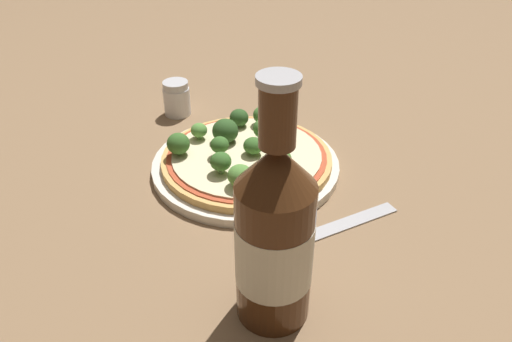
# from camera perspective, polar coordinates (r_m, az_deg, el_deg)

# --- Properties ---
(ground_plane) EXTENTS (3.00, 3.00, 0.00)m
(ground_plane) POSITION_cam_1_polar(r_m,az_deg,el_deg) (0.68, -1.69, 0.66)
(ground_plane) COLOR #846647
(plate) EXTENTS (0.25, 0.25, 0.01)m
(plate) POSITION_cam_1_polar(r_m,az_deg,el_deg) (0.67, -1.05, 0.73)
(plate) COLOR silver
(plate) RESTS_ON ground_plane
(pizza) EXTENTS (0.22, 0.22, 0.01)m
(pizza) POSITION_cam_1_polar(r_m,az_deg,el_deg) (0.66, -0.91, 1.58)
(pizza) COLOR tan
(pizza) RESTS_ON plate
(broccoli_floret_0) EXTENTS (0.03, 0.03, 0.02)m
(broccoli_floret_0) POSITION_cam_1_polar(r_m,az_deg,el_deg) (0.65, -0.32, 2.90)
(broccoli_floret_0) COLOR #6B8E51
(broccoli_floret_0) RESTS_ON pizza
(broccoli_floret_1) EXTENTS (0.03, 0.03, 0.03)m
(broccoli_floret_1) POSITION_cam_1_polar(r_m,az_deg,el_deg) (0.65, -8.87, 3.10)
(broccoli_floret_1) COLOR #6B8E51
(broccoli_floret_1) RESTS_ON pizza
(broccoli_floret_2) EXTENTS (0.03, 0.03, 0.03)m
(broccoli_floret_2) POSITION_cam_1_polar(r_m,az_deg,el_deg) (0.61, -4.05, 1.07)
(broccoli_floret_2) COLOR #6B8E51
(broccoli_floret_2) RESTS_ON pizza
(broccoli_floret_3) EXTENTS (0.02, 0.02, 0.03)m
(broccoli_floret_3) POSITION_cam_1_polar(r_m,az_deg,el_deg) (0.64, -4.21, 3.01)
(broccoli_floret_3) COLOR #6B8E51
(broccoli_floret_3) RESTS_ON pizza
(broccoli_floret_4) EXTENTS (0.03, 0.03, 0.03)m
(broccoli_floret_4) POSITION_cam_1_polar(r_m,az_deg,el_deg) (0.71, 0.86, 6.41)
(broccoli_floret_4) COLOR #6B8E51
(broccoli_floret_4) RESTS_ON pizza
(broccoli_floret_5) EXTENTS (0.03, 0.03, 0.03)m
(broccoli_floret_5) POSITION_cam_1_polar(r_m,az_deg,el_deg) (0.61, 2.83, 1.35)
(broccoli_floret_5) COLOR #6B8E51
(broccoli_floret_5) RESTS_ON pizza
(broccoli_floret_6) EXTENTS (0.02, 0.02, 0.02)m
(broccoli_floret_6) POSITION_cam_1_polar(r_m,az_deg,el_deg) (0.71, 3.63, 5.82)
(broccoli_floret_6) COLOR #6B8E51
(broccoli_floret_6) RESTS_ON pizza
(broccoli_floret_7) EXTENTS (0.04, 0.04, 0.03)m
(broccoli_floret_7) POSITION_cam_1_polar(r_m,az_deg,el_deg) (0.67, -3.53, 4.60)
(broccoli_floret_7) COLOR #6B8E51
(broccoli_floret_7) RESTS_ON pizza
(broccoli_floret_8) EXTENTS (0.02, 0.02, 0.02)m
(broccoli_floret_8) POSITION_cam_1_polar(r_m,az_deg,el_deg) (0.68, -6.53, 4.63)
(broccoli_floret_8) COLOR #6B8E51
(broccoli_floret_8) RESTS_ON pizza
(broccoli_floret_9) EXTENTS (0.03, 0.03, 0.03)m
(broccoli_floret_9) POSITION_cam_1_polar(r_m,az_deg,el_deg) (0.67, 1.09, 4.81)
(broccoli_floret_9) COLOR #6B8E51
(broccoli_floret_9) RESTS_ON pizza
(broccoli_floret_10) EXTENTS (0.03, 0.03, 0.03)m
(broccoli_floret_10) POSITION_cam_1_polar(r_m,az_deg,el_deg) (0.58, -1.83, -0.54)
(broccoli_floret_10) COLOR #6B8E51
(broccoli_floret_10) RESTS_ON pizza
(broccoli_floret_11) EXTENTS (0.03, 0.03, 0.03)m
(broccoli_floret_11) POSITION_cam_1_polar(r_m,az_deg,el_deg) (0.71, -1.95, 6.10)
(broccoli_floret_11) COLOR #6B8E51
(broccoli_floret_11) RESTS_ON pizza
(beer_bottle) EXTENTS (0.07, 0.07, 0.24)m
(beer_bottle) POSITION_cam_1_polar(r_m,az_deg,el_deg) (0.42, 2.12, -7.44)
(beer_bottle) COLOR #472814
(beer_bottle) RESTS_ON ground_plane
(pepper_shaker) EXTENTS (0.04, 0.04, 0.06)m
(pepper_shaker) POSITION_cam_1_polar(r_m,az_deg,el_deg) (0.81, -8.98, 8.23)
(pepper_shaker) COLOR silver
(pepper_shaker) RESTS_ON ground_plane
(fork) EXTENTS (0.04, 0.17, 0.00)m
(fork) POSITION_cam_1_polar(r_m,az_deg,el_deg) (0.58, 9.13, -6.29)
(fork) COLOR #B2B2B7
(fork) RESTS_ON ground_plane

